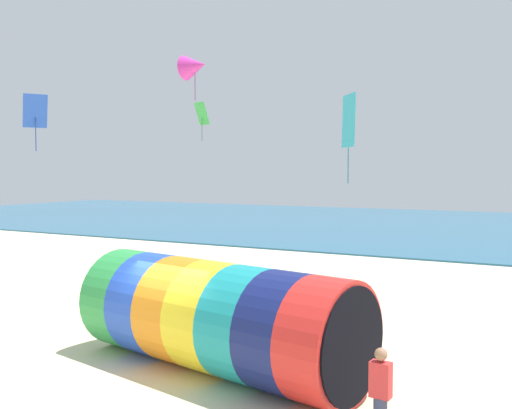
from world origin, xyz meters
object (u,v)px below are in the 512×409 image
at_px(giant_inflatable_tube, 217,317).
at_px(kite_green_diamond, 202,114).
at_px(kite_blue_diamond, 35,112).
at_px(kite_cyan_diamond, 349,122).
at_px(kite_handler, 380,395).
at_px(kite_magenta_delta, 195,66).

height_order(giant_inflatable_tube, kite_green_diamond, kite_green_diamond).
bearing_deg(giant_inflatable_tube, kite_blue_diamond, 163.58).
xyz_separation_m(kite_green_diamond, kite_blue_diamond, (1.24, -12.36, -1.08)).
bearing_deg(kite_cyan_diamond, kite_blue_diamond, -167.29).
relative_size(giant_inflatable_tube, kite_handler, 4.53).
xyz_separation_m(kite_green_diamond, kite_cyan_diamond, (11.82, -9.97, -1.68)).
xyz_separation_m(giant_inflatable_tube, kite_blue_diamond, (-9.11, 2.68, 5.53)).
distance_m(kite_magenta_delta, kite_cyan_diamond, 10.11).
height_order(kite_blue_diamond, kite_cyan_diamond, kite_blue_diamond).
bearing_deg(kite_magenta_delta, kite_cyan_diamond, -27.63).
bearing_deg(giant_inflatable_tube, kite_green_diamond, 124.53).
bearing_deg(kite_green_diamond, kite_magenta_delta, -59.11).
bearing_deg(kite_cyan_diamond, giant_inflatable_tube, -106.19).
bearing_deg(kite_blue_diamond, kite_magenta_delta, 73.31).
relative_size(kite_handler, kite_blue_diamond, 0.87).
xyz_separation_m(kite_handler, kite_cyan_diamond, (-2.97, 6.85, 5.36)).
xyz_separation_m(kite_blue_diamond, kite_magenta_delta, (2.05, 6.85, 2.50)).
bearing_deg(giant_inflatable_tube, kite_cyan_diamond, 73.81).
height_order(kite_green_diamond, kite_blue_diamond, kite_green_diamond).
distance_m(giant_inflatable_tube, kite_magenta_delta, 14.32).
relative_size(kite_blue_diamond, kite_magenta_delta, 0.95).
distance_m(kite_handler, kite_magenta_delta, 18.21).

